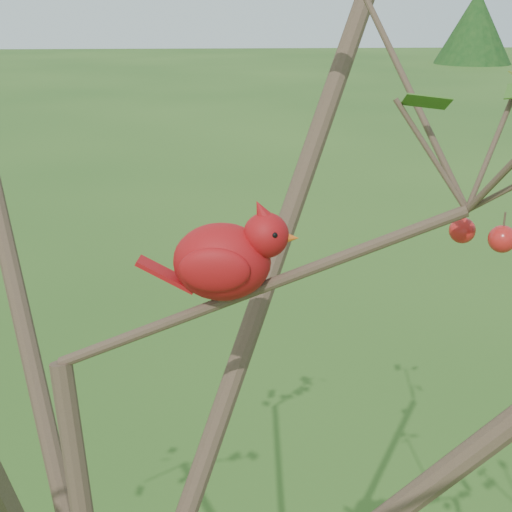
# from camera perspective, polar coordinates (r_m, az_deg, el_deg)

# --- Properties ---
(crabapple_tree) EXTENTS (2.35, 2.05, 2.95)m
(crabapple_tree) POSITION_cam_1_polar(r_m,az_deg,el_deg) (0.96, -13.31, -2.71)
(crabapple_tree) COLOR #3B291F
(crabapple_tree) RESTS_ON ground
(cardinal) EXTENTS (0.24, 0.13, 0.17)m
(cardinal) POSITION_cam_1_polar(r_m,az_deg,el_deg) (1.04, -2.31, -0.15)
(cardinal) COLOR #A40E17
(cardinal) RESTS_ON ground
(distant_trees) EXTENTS (40.19, 13.34, 2.93)m
(distant_trees) POSITION_cam_1_polar(r_m,az_deg,el_deg) (24.57, 0.80, 17.06)
(distant_trees) COLOR #3B291F
(distant_trees) RESTS_ON ground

